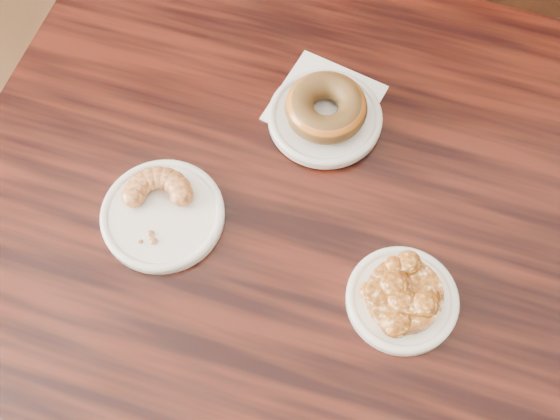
{
  "coord_description": "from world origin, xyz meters",
  "views": [
    {
      "loc": [
        -0.26,
        -0.32,
        1.65
      ],
      "look_at": [
        -0.25,
        0.09,
        0.8
      ],
      "focal_mm": 45.0,
      "sensor_mm": 36.0,
      "label": 1
    }
  ],
  "objects_px": {
    "cruller_fragment": "(161,209)",
    "glazed_donut": "(326,107)",
    "apple_fritter": "(405,294)",
    "cafe_table": "(287,309)"
  },
  "relations": [
    {
      "from": "cruller_fragment",
      "to": "glazed_donut",
      "type": "bearing_deg",
      "value": 33.01
    },
    {
      "from": "apple_fritter",
      "to": "cruller_fragment",
      "type": "height_order",
      "value": "apple_fritter"
    },
    {
      "from": "cafe_table",
      "to": "cruller_fragment",
      "type": "xyz_separation_m",
      "value": [
        -0.18,
        0.02,
        0.4
      ]
    },
    {
      "from": "cafe_table",
      "to": "cruller_fragment",
      "type": "bearing_deg",
      "value": -166.93
    },
    {
      "from": "glazed_donut",
      "to": "cruller_fragment",
      "type": "bearing_deg",
      "value": -146.99
    },
    {
      "from": "glazed_donut",
      "to": "apple_fritter",
      "type": "relative_size",
      "value": 0.9
    },
    {
      "from": "cafe_table",
      "to": "apple_fritter",
      "type": "distance_m",
      "value": 0.44
    },
    {
      "from": "cafe_table",
      "to": "glazed_donut",
      "type": "relative_size",
      "value": 8.1
    },
    {
      "from": "cruller_fragment",
      "to": "cafe_table",
      "type": "bearing_deg",
      "value": -6.35
    },
    {
      "from": "glazed_donut",
      "to": "cruller_fragment",
      "type": "distance_m",
      "value": 0.28
    }
  ]
}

